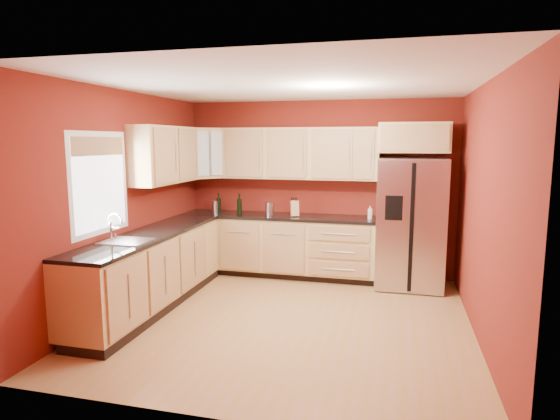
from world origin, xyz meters
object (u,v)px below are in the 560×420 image
refrigerator (410,223)px  knife_block (295,209)px  wine_bottle_a (219,202)px  canister_left (216,207)px  soap_dispenser (370,213)px

refrigerator → knife_block: (-1.63, 0.02, 0.14)m
wine_bottle_a → knife_block: size_ratio=1.33×
canister_left → knife_block: (1.27, -0.09, 0.03)m
canister_left → knife_block: bearing=-4.2°
refrigerator → canister_left: 2.90m
refrigerator → soap_dispenser: refrigerator is taller
canister_left → wine_bottle_a: size_ratio=0.56×
canister_left → soap_dispenser: bearing=-2.0°
wine_bottle_a → soap_dispenser: size_ratio=1.66×
refrigerator → soap_dispenser: size_ratio=9.77×
wine_bottle_a → knife_block: wine_bottle_a is taller
knife_block → soap_dispenser: size_ratio=1.24×
soap_dispenser → wine_bottle_a: bearing=177.8°
soap_dispenser → knife_block: bearing=-179.5°
refrigerator → canister_left: (-2.90, 0.11, 0.12)m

